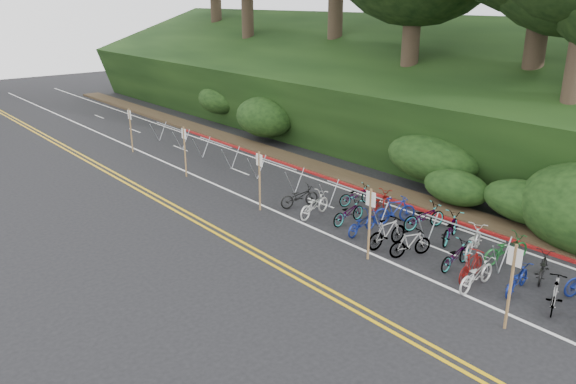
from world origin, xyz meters
name	(u,v)px	position (x,y,z in m)	size (l,w,h in m)	color
ground	(492,329)	(0.00, 0.00, 0.00)	(120.00, 120.00, 0.00)	black
road_markings	(274,216)	(0.63, 10.10, 0.00)	(7.47, 80.00, 0.01)	gold
red_curb	(332,179)	(5.70, 12.00, 0.05)	(0.25, 28.00, 0.10)	maroon
embankment	(338,93)	(12.96, 19.04, 2.57)	(14.30, 48.14, 9.11)	black
bike_racks_rest	(275,169)	(3.00, 13.00, 0.85)	(1.14, 23.00, 1.17)	#9498A0
signpost_near	(511,281)	(0.29, -0.19, 1.40)	(0.08, 0.40, 2.44)	brown
signposts_rest	(219,161)	(0.60, 14.00, 1.43)	(0.08, 18.40, 2.50)	brown
bike_front	(476,274)	(1.61, 1.56, 0.47)	(1.81, 0.63, 0.95)	beige
bike_valet	(449,241)	(3.00, 3.48, 0.48)	(3.40, 15.21, 1.10)	slate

